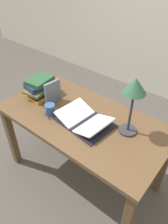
{
  "coord_description": "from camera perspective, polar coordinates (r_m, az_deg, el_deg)",
  "views": [
    {
      "loc": [
        0.85,
        -1.03,
        1.85
      ],
      "look_at": [
        0.03,
        -0.01,
        0.81
      ],
      "focal_mm": 35.0,
      "sensor_mm": 36.0,
      "label": 1
    }
  ],
  "objects": [
    {
      "name": "book_standing_upright",
      "position": [
        1.86,
        -8.24,
        4.99
      ],
      "size": [
        0.04,
        0.15,
        0.21
      ],
      "rotation": [
        0.0,
        0.0,
        -0.11
      ],
      "color": "slate",
      "rests_on": "reading_desk"
    },
    {
      "name": "reading_lamp",
      "position": [
        1.45,
        12.98,
        5.27
      ],
      "size": [
        0.16,
        0.16,
        0.45
      ],
      "color": "#2D2D33",
      "rests_on": "reading_desk"
    },
    {
      "name": "coffee_mug",
      "position": [
        1.78,
        -8.86,
        0.68
      ],
      "size": [
        0.08,
        0.11,
        0.09
      ],
      "rotation": [
        0.0,
        0.0,
        4.93
      ],
      "color": "#335184",
      "rests_on": "reading_desk"
    },
    {
      "name": "reading_desk",
      "position": [
        1.81,
        -0.39,
        -3.9
      ],
      "size": [
        1.38,
        0.72,
        0.73
      ],
      "color": "brown",
      "rests_on": "ground_plane"
    },
    {
      "name": "ground_plane",
      "position": [
        2.28,
        -0.32,
        -15.73
      ],
      "size": [
        12.0,
        12.0,
        0.0
      ],
      "primitive_type": "plane",
      "color": "#47423D"
    },
    {
      "name": "book_stack_tall",
      "position": [
        2.0,
        -11.26,
        6.33
      ],
      "size": [
        0.23,
        0.31,
        0.17
      ],
      "color": "#BC8933",
      "rests_on": "reading_desk"
    },
    {
      "name": "open_book",
      "position": [
        1.69,
        0.02,
        -2.15
      ],
      "size": [
        0.46,
        0.34,
        0.07
      ],
      "rotation": [
        0.0,
        0.0,
        -0.1
      ],
      "color": "black",
      "rests_on": "reading_desk"
    }
  ]
}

